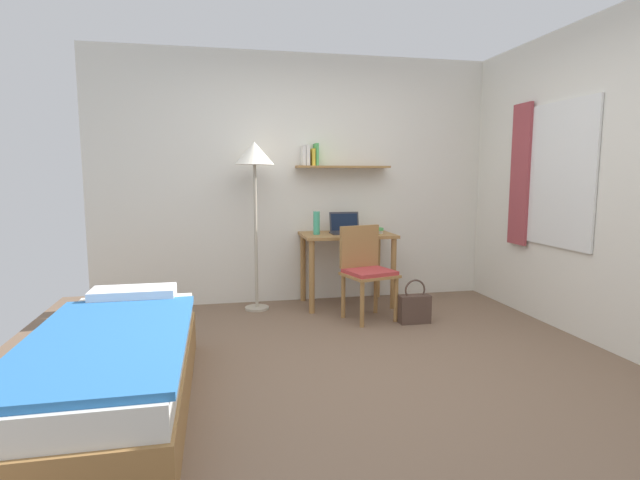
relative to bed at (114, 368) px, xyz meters
The scene contains 11 objects.
ground_plane 1.58m from the bed, 10.16° to the left, with size 5.28×5.28×0.00m, color brown.
wall_back 2.97m from the bed, 56.16° to the left, with size 4.40×0.27×2.60m.
wall_right 3.73m from the bed, ahead, with size 0.10×4.40×2.60m.
bed is the anchor object (origin of this frame).
desk 2.78m from the bed, 45.89° to the left, with size 0.94×0.59×0.75m.
desk_chair 2.46m from the bed, 36.54° to the left, with size 0.53×0.51×0.87m.
standing_lamp 2.52m from the bed, 63.69° to the left, with size 0.39×0.39×1.67m.
laptop 2.82m from the bed, 46.49° to the left, with size 0.32×0.22×0.22m.
water_bottle 2.60m from the bed, 50.87° to the left, with size 0.07×0.07×0.24m, color #42A87F.
book_stack 2.99m from the bed, 42.08° to the left, with size 0.18×0.25×0.06m.
handbag 2.65m from the bed, 27.18° to the left, with size 0.28×0.12×0.41m.
Camera 1 is at (-0.93, -3.19, 1.35)m, focal length 27.73 mm.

